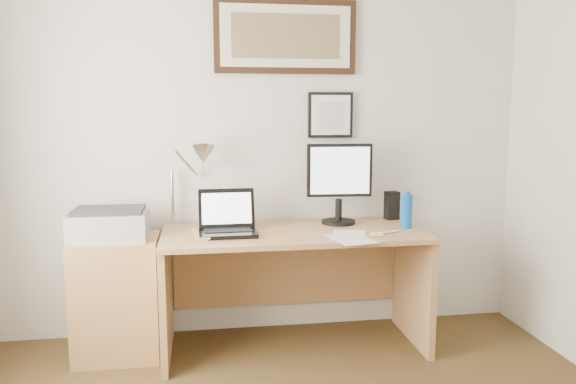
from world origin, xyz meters
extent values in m
cube|color=silver|center=(0.00, 2.00, 1.25)|extent=(3.50, 0.02, 2.50)
cube|color=#A77646|center=(-0.92, 1.68, 0.36)|extent=(0.50, 0.40, 0.73)
cylinder|color=#0D55AF|center=(0.86, 1.62, 0.86)|extent=(0.07, 0.07, 0.21)
cylinder|color=#0D55AF|center=(0.86, 1.62, 0.97)|extent=(0.04, 0.04, 0.02)
cube|color=black|center=(0.86, 1.90, 0.85)|extent=(0.09, 0.09, 0.19)
cube|color=silver|center=(0.44, 1.37, 0.75)|extent=(0.26, 0.33, 0.00)
cube|color=silver|center=(0.45, 1.45, 0.75)|extent=(0.27, 0.33, 0.00)
cube|color=#D9D566|center=(0.61, 1.44, 0.76)|extent=(0.10, 0.10, 0.01)
cylinder|color=white|center=(0.71, 1.48, 0.76)|extent=(0.14, 0.06, 0.02)
imported|color=tan|center=(-0.46, 1.57, 0.76)|extent=(0.22, 0.29, 0.02)
cube|color=#A77646|center=(0.15, 1.63, 0.73)|extent=(1.60, 0.70, 0.03)
cube|color=#A77646|center=(-0.63, 1.63, 0.36)|extent=(0.04, 0.65, 0.72)
cube|color=#A77646|center=(0.93, 1.63, 0.36)|extent=(0.04, 0.65, 0.72)
cube|color=#A77646|center=(0.15, 1.96, 0.45)|extent=(1.50, 0.03, 0.55)
cube|color=black|center=(-0.26, 1.57, 0.76)|extent=(0.34, 0.25, 0.02)
cube|color=black|center=(-0.26, 1.60, 0.78)|extent=(0.28, 0.14, 0.00)
cube|color=black|center=(-0.26, 1.71, 0.89)|extent=(0.34, 0.08, 0.23)
cube|color=white|center=(-0.26, 1.70, 0.89)|extent=(0.30, 0.06, 0.18)
cylinder|color=black|center=(0.47, 1.81, 0.76)|extent=(0.22, 0.22, 0.02)
cylinder|color=black|center=(0.47, 1.81, 0.84)|extent=(0.04, 0.04, 0.14)
cube|color=black|center=(0.47, 1.80, 1.10)|extent=(0.42, 0.06, 0.34)
cube|color=silver|center=(0.47, 1.78, 1.10)|extent=(0.38, 0.03, 0.30)
cube|color=#A4A4A6|center=(-0.95, 1.68, 0.81)|extent=(0.44, 0.34, 0.16)
cube|color=#2D2D2D|center=(-0.95, 1.68, 0.90)|extent=(0.40, 0.30, 0.02)
cylinder|color=silver|center=(-0.59, 1.92, 0.93)|extent=(0.02, 0.02, 0.36)
cylinder|color=silver|center=(-0.49, 1.86, 1.15)|extent=(0.15, 0.23, 0.19)
cone|color=silver|center=(-0.39, 1.80, 1.21)|extent=(0.16, 0.18, 0.15)
cube|color=black|center=(0.15, 1.98, 1.95)|extent=(0.92, 0.03, 0.47)
cube|color=beige|center=(0.15, 1.96, 1.95)|extent=(0.84, 0.01, 0.39)
cube|color=brown|center=(0.15, 1.95, 1.95)|extent=(0.70, 0.00, 0.28)
cube|color=black|center=(0.45, 1.98, 1.45)|extent=(0.30, 0.02, 0.30)
cube|color=white|center=(0.45, 1.96, 1.45)|extent=(0.26, 0.00, 0.26)
cube|color=#B5BBC0|center=(0.45, 1.96, 1.45)|extent=(0.17, 0.00, 0.17)
camera|label=1|loc=(-0.40, -1.69, 1.49)|focal=35.00mm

